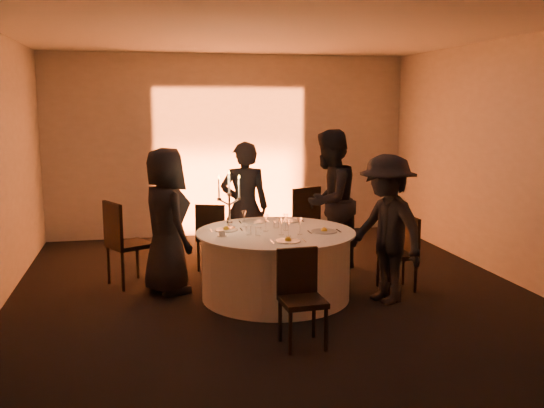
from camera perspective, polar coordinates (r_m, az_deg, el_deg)
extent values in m
plane|color=black|center=(7.04, 0.35, -8.72)|extent=(7.00, 7.00, 0.00)
plane|color=silver|center=(6.74, 0.37, 16.30)|extent=(7.00, 7.00, 0.00)
plane|color=#B1ADA4|center=(10.16, -3.96, 5.49)|extent=(7.00, 0.00, 7.00)
plane|color=#B1ADA4|center=(3.43, 13.19, -2.47)|extent=(7.00, 0.00, 7.00)
plane|color=#B1ADA4|center=(7.94, 22.06, 3.73)|extent=(0.00, 7.00, 7.00)
cube|color=black|center=(10.07, -3.62, -2.88)|extent=(0.25, 0.12, 0.10)
cylinder|color=black|center=(7.04, 0.35, -8.61)|extent=(0.60, 0.60, 0.03)
cylinder|color=black|center=(6.93, 0.35, -5.78)|extent=(0.20, 0.20, 0.75)
cylinder|color=white|center=(6.93, 0.35, -5.78)|extent=(1.68, 1.68, 0.75)
cylinder|color=white|center=(6.84, 0.35, -2.66)|extent=(1.80, 1.80, 0.02)
cube|color=black|center=(7.57, -13.25, -3.76)|extent=(0.61, 0.61, 0.05)
cube|color=black|center=(7.43, -14.76, -1.85)|extent=(0.25, 0.42, 0.52)
cylinder|color=black|center=(7.55, -11.18, -5.72)|extent=(0.04, 0.04, 0.49)
cylinder|color=black|center=(7.88, -12.54, -5.12)|extent=(0.04, 0.04, 0.49)
cylinder|color=black|center=(7.38, -13.86, -6.17)|extent=(0.04, 0.04, 0.49)
cylinder|color=black|center=(7.72, -15.13, -5.53)|extent=(0.04, 0.04, 0.49)
cube|color=black|center=(8.14, -5.49, -3.12)|extent=(0.51, 0.51, 0.05)
cube|color=black|center=(7.92, -5.85, -1.67)|extent=(0.38, 0.18, 0.45)
cylinder|color=black|center=(8.31, -4.03, -4.40)|extent=(0.04, 0.04, 0.42)
cylinder|color=black|center=(8.39, -6.28, -4.30)|extent=(0.04, 0.04, 0.42)
cylinder|color=black|center=(7.99, -4.60, -4.97)|extent=(0.04, 0.04, 0.42)
cylinder|color=black|center=(8.08, -6.93, -4.85)|extent=(0.04, 0.04, 0.42)
cube|color=black|center=(8.47, 2.37, -2.02)|extent=(0.61, 0.61, 0.05)
cube|color=black|center=(8.26, 3.28, -0.29)|extent=(0.45, 0.22, 0.54)
cylinder|color=black|center=(8.81, 2.60, -3.33)|extent=(0.04, 0.04, 0.50)
cylinder|color=black|center=(8.57, 0.47, -3.68)|extent=(0.04, 0.04, 0.50)
cylinder|color=black|center=(8.50, 4.26, -3.81)|extent=(0.04, 0.04, 0.50)
cylinder|color=black|center=(8.26, 2.10, -4.19)|extent=(0.04, 0.04, 0.50)
cube|color=black|center=(7.35, 11.70, -4.73)|extent=(0.39, 0.39, 0.05)
cube|color=black|center=(7.37, 12.99, -2.84)|extent=(0.05, 0.38, 0.44)
cylinder|color=black|center=(7.48, 9.96, -6.12)|extent=(0.04, 0.04, 0.41)
cylinder|color=black|center=(7.19, 11.00, -6.79)|extent=(0.04, 0.04, 0.41)
cylinder|color=black|center=(7.62, 12.25, -5.92)|extent=(0.04, 0.04, 0.41)
cylinder|color=black|center=(7.33, 13.36, -6.56)|extent=(0.04, 0.04, 0.41)
cube|color=black|center=(5.56, 2.91, -9.15)|extent=(0.40, 0.40, 0.05)
cube|color=black|center=(5.65, 2.38, -6.31)|extent=(0.39, 0.06, 0.44)
cylinder|color=black|center=(5.44, 1.74, -12.00)|extent=(0.04, 0.04, 0.41)
cylinder|color=black|center=(5.54, 5.09, -11.63)|extent=(0.04, 0.04, 0.41)
cylinder|color=black|center=(5.74, 0.77, -10.84)|extent=(0.04, 0.04, 0.41)
cylinder|color=black|center=(5.83, 3.96, -10.52)|extent=(0.04, 0.04, 0.41)
imported|color=black|center=(7.12, -9.95, -1.58)|extent=(0.80, 0.97, 1.70)
imported|color=black|center=(7.90, -2.59, -0.31)|extent=(0.68, 0.49, 1.72)
imported|color=black|center=(7.92, 5.39, 0.24)|extent=(1.14, 1.14, 1.87)
imported|color=black|center=(6.80, 10.72, -2.34)|extent=(0.93, 1.21, 1.65)
cylinder|color=silver|center=(6.90, -4.33, -2.45)|extent=(0.26, 0.26, 0.01)
cube|color=#BDBCC1|center=(6.88, -5.73, -2.51)|extent=(0.01, 0.17, 0.01)
cube|color=#BDBCC1|center=(6.92, -2.93, -2.40)|extent=(0.02, 0.17, 0.01)
sphere|color=gold|center=(6.89, -4.33, -2.11)|extent=(0.07, 0.07, 0.07)
cylinder|color=silver|center=(7.36, -1.71, -1.67)|extent=(0.29, 0.29, 0.01)
cube|color=#BDBCC1|center=(7.34, -3.02, -1.73)|extent=(0.02, 0.17, 0.01)
cube|color=#BDBCC1|center=(7.40, -0.42, -1.62)|extent=(0.01, 0.17, 0.01)
cylinder|color=silver|center=(7.40, 1.56, -1.61)|extent=(0.26, 0.26, 0.01)
cube|color=#BDBCC1|center=(7.36, 0.27, -1.67)|extent=(0.02, 0.17, 0.01)
cube|color=#BDBCC1|center=(7.44, 2.83, -1.56)|extent=(0.02, 0.17, 0.01)
cylinder|color=silver|center=(6.83, 4.93, -2.58)|extent=(0.29, 0.29, 0.01)
cube|color=#BDBCC1|center=(6.78, 3.55, -2.66)|extent=(0.02, 0.17, 0.01)
cube|color=#BDBCC1|center=(6.88, 6.28, -2.52)|extent=(0.01, 0.17, 0.01)
sphere|color=gold|center=(6.82, 4.93, -2.24)|extent=(0.07, 0.07, 0.07)
cylinder|color=silver|center=(6.33, 1.53, -3.50)|extent=(0.26, 0.26, 0.01)
cube|color=#BDBCC1|center=(6.30, 0.02, -3.58)|extent=(0.02, 0.17, 0.01)
cube|color=#BDBCC1|center=(6.37, 3.01, -3.43)|extent=(0.02, 0.17, 0.01)
sphere|color=gold|center=(6.32, 1.53, -3.13)|extent=(0.07, 0.07, 0.07)
cylinder|color=silver|center=(6.61, -4.72, -3.01)|extent=(0.11, 0.11, 0.01)
cylinder|color=silver|center=(6.60, -4.72, -2.72)|extent=(0.07, 0.07, 0.06)
cylinder|color=white|center=(6.97, -4.01, -2.29)|extent=(0.14, 0.14, 0.02)
sphere|color=white|center=(6.96, -4.02, -1.78)|extent=(0.07, 0.07, 0.07)
cylinder|color=white|center=(6.93, -4.03, -0.67)|extent=(0.03, 0.03, 0.36)
cylinder|color=white|center=(6.90, -4.05, 0.92)|extent=(0.06, 0.06, 0.03)
cylinder|color=silver|center=(6.89, -4.06, 1.91)|extent=(0.02, 0.02, 0.23)
cone|color=#FFAB2D|center=(6.87, -4.07, 3.04)|extent=(0.02, 0.02, 0.04)
cylinder|color=white|center=(6.91, -4.52, 0.17)|extent=(0.13, 0.02, 0.09)
cylinder|color=white|center=(6.89, -5.00, 0.45)|extent=(0.05, 0.05, 0.03)
cylinder|color=silver|center=(6.88, -5.01, 1.45)|extent=(0.02, 0.02, 0.23)
cone|color=#FFAB2D|center=(6.86, -5.03, 2.58)|extent=(0.02, 0.02, 0.04)
cylinder|color=white|center=(6.92, -3.57, 0.20)|extent=(0.13, 0.02, 0.09)
cylinder|color=white|center=(6.93, -3.10, 0.52)|extent=(0.05, 0.05, 0.03)
cylinder|color=silver|center=(6.91, -3.11, 1.51)|extent=(0.02, 0.02, 0.23)
cone|color=#FFAB2D|center=(6.89, -3.12, 2.63)|extent=(0.02, 0.02, 0.04)
cylinder|color=white|center=(7.11, -2.64, -2.11)|extent=(0.06, 0.06, 0.01)
cylinder|color=white|center=(7.10, -2.65, -1.70)|extent=(0.01, 0.01, 0.10)
cone|color=white|center=(7.08, -2.65, -0.98)|extent=(0.07, 0.07, 0.09)
cylinder|color=white|center=(6.89, 1.29, -2.47)|extent=(0.06, 0.06, 0.01)
cylinder|color=white|center=(6.88, 1.29, -2.05)|extent=(0.01, 0.01, 0.10)
cone|color=white|center=(6.86, 1.30, -1.31)|extent=(0.07, 0.07, 0.09)
cylinder|color=white|center=(6.66, 0.87, -2.89)|extent=(0.06, 0.06, 0.01)
cylinder|color=white|center=(6.65, 0.87, -2.46)|extent=(0.01, 0.01, 0.10)
cone|color=white|center=(6.63, 0.87, -1.69)|extent=(0.07, 0.07, 0.09)
cylinder|color=white|center=(6.57, 1.56, -3.06)|extent=(0.06, 0.06, 0.01)
cylinder|color=white|center=(6.56, 1.56, -2.61)|extent=(0.01, 0.01, 0.10)
cone|color=white|center=(6.54, 1.56, -1.84)|extent=(0.07, 0.07, 0.09)
cylinder|color=white|center=(6.67, 2.63, -2.87)|extent=(0.06, 0.06, 0.01)
cylinder|color=white|center=(6.66, 2.63, -2.43)|extent=(0.01, 0.01, 0.10)
cone|color=white|center=(6.64, 2.64, -1.68)|extent=(0.07, 0.07, 0.09)
cylinder|color=white|center=(6.84, -0.59, -2.56)|extent=(0.06, 0.06, 0.01)
cylinder|color=white|center=(6.83, -0.59, -2.13)|extent=(0.01, 0.01, 0.10)
cone|color=white|center=(6.81, -0.59, -1.39)|extent=(0.07, 0.07, 0.09)
cylinder|color=white|center=(6.62, -1.30, -2.60)|extent=(0.07, 0.07, 0.09)
cylinder|color=white|center=(7.02, 0.41, -1.90)|extent=(0.07, 0.07, 0.09)
cylinder|color=white|center=(6.66, -2.23, -2.53)|extent=(0.07, 0.07, 0.09)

